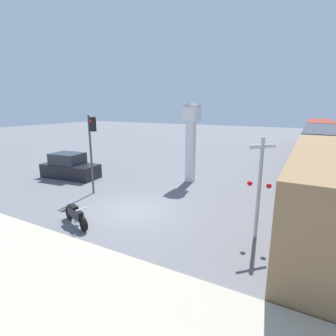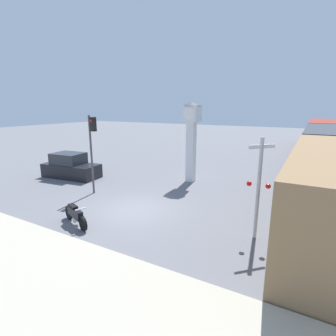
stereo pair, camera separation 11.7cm
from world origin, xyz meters
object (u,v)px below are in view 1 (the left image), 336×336
clock_tower (191,130)px  parked_car (70,167)px  freight_train (320,148)px  railroad_crossing_signal (259,185)px  traffic_light (92,141)px  motorcycle (76,215)px

clock_tower → parked_car: bearing=-157.7°
freight_train → railroad_crossing_signal: railroad_crossing_signal is taller
freight_train → parked_car: size_ratio=8.50×
clock_tower → freight_train: clock_tower is taller
traffic_light → parked_car: (-4.25, 1.88, -2.42)m
clock_tower → railroad_crossing_signal: bearing=-47.7°
clock_tower → parked_car: 9.25m
motorcycle → railroad_crossing_signal: railroad_crossing_signal is taller
traffic_light → parked_car: bearing=156.2°
motorcycle → railroad_crossing_signal: size_ratio=0.52×
clock_tower → traffic_light: bearing=-126.8°
freight_train → parked_car: bearing=-143.0°
motorcycle → parked_car: 8.58m
freight_train → traffic_light: bearing=-130.2°
freight_train → clock_tower: bearing=-132.1°
railroad_crossing_signal → parked_car: bearing=168.4°
traffic_light → clock_tower: bearing=53.2°
freight_train → parked_car: (-16.11, -12.14, -0.95)m
clock_tower → freight_train: size_ratio=0.15×
railroad_crossing_signal → parked_car: (-13.77, 2.83, -1.45)m
freight_train → railroad_crossing_signal: bearing=-98.9°
clock_tower → parked_car: (-8.16, -3.34, -2.79)m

